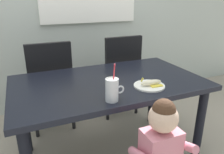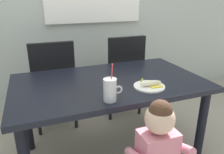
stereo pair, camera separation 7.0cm
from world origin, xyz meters
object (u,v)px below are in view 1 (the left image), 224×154
dining_chair_left (50,81)px  toddler_standing (161,147)px  milk_cup (112,91)px  peeled_banana (151,83)px  dining_table (109,91)px  snack_plate (149,86)px  dining_chair_right (119,71)px

dining_chair_left → toddler_standing: size_ratio=1.15×
milk_cup → peeled_banana: bearing=15.3°
dining_table → snack_plate: (0.23, -0.23, 0.10)m
dining_table → milk_cup: (-0.12, -0.34, 0.16)m
dining_chair_right → peeled_banana: size_ratio=5.56×
dining_chair_left → peeled_banana: size_ratio=5.56×
snack_plate → dining_table: bearing=134.4°
milk_cup → toddler_standing: bearing=-58.6°
dining_chair_left → dining_chair_right: bearing=-178.2°
dining_chair_right → toddler_standing: (-0.34, -1.32, -0.02)m
dining_table → dining_chair_left: size_ratio=1.55×
peeled_banana → snack_plate: bearing=140.6°
toddler_standing → peeled_banana: toddler_standing is taller
milk_cup → peeled_banana: 0.37m
dining_chair_right → toddler_standing: 1.37m
dining_table → toddler_standing: (0.07, -0.64, -0.11)m
dining_table → snack_plate: bearing=-45.6°
dining_chair_left → peeled_banana: 1.12m
dining_table → peeled_banana: peeled_banana is taller
peeled_banana → dining_chair_right: bearing=79.6°
toddler_standing → peeled_banana: 0.49m
peeled_banana → dining_table: bearing=134.7°
milk_cup → snack_plate: bearing=17.0°
dining_chair_right → milk_cup: 1.18m
dining_chair_left → toddler_standing: (0.44, -1.30, -0.02)m
dining_chair_left → snack_plate: size_ratio=4.17×
dining_chair_right → milk_cup: (-0.52, -1.02, 0.26)m
dining_chair_right → peeled_banana: bearing=79.6°
dining_table → toddler_standing: bearing=-84.0°
toddler_standing → peeled_banana: size_ratio=4.85×
milk_cup → dining_table: bearing=71.2°
milk_cup → dining_chair_left: bearing=104.7°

